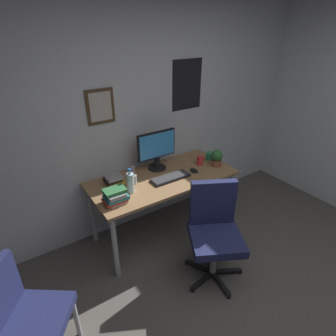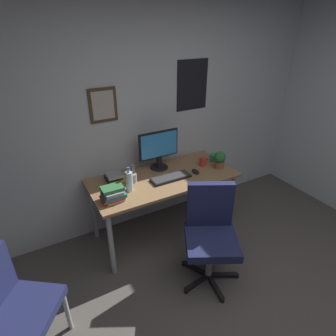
% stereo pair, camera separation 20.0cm
% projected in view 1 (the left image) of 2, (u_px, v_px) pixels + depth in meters
% --- Properties ---
extents(wall_back, '(4.40, 0.10, 2.60)m').
position_uv_depth(wall_back, '(147.00, 114.00, 3.11)').
color(wall_back, silver).
rests_on(wall_back, ground_plane).
extents(desk, '(1.56, 0.72, 0.74)m').
position_uv_depth(desk, '(163.00, 183.00, 3.04)').
color(desk, '#936D47').
rests_on(desk, ground_plane).
extents(office_chair, '(0.62, 0.62, 0.95)m').
position_uv_depth(office_chair, '(214.00, 227.00, 2.60)').
color(office_chair, '#1E234C').
rests_on(office_chair, ground_plane).
extents(side_chair, '(0.59, 0.59, 0.88)m').
position_uv_depth(side_chair, '(24.00, 314.00, 1.86)').
color(side_chair, '#1E234C').
rests_on(side_chair, ground_plane).
extents(monitor, '(0.46, 0.20, 0.43)m').
position_uv_depth(monitor, '(157.00, 149.00, 3.07)').
color(monitor, black).
rests_on(monitor, desk).
extents(keyboard, '(0.43, 0.15, 0.03)m').
position_uv_depth(keyboard, '(171.00, 178.00, 2.96)').
color(keyboard, black).
rests_on(keyboard, desk).
extents(computer_mouse, '(0.06, 0.11, 0.04)m').
position_uv_depth(computer_mouse, '(194.00, 170.00, 3.09)').
color(computer_mouse, black).
rests_on(computer_mouse, desk).
extents(water_bottle, '(0.07, 0.07, 0.25)m').
position_uv_depth(water_bottle, '(130.00, 183.00, 2.69)').
color(water_bottle, silver).
rests_on(water_bottle, desk).
extents(coffee_mug_near, '(0.12, 0.08, 0.09)m').
position_uv_depth(coffee_mug_near, '(210.00, 156.00, 3.36)').
color(coffee_mug_near, '#2D8C59').
rests_on(coffee_mug_near, desk).
extents(coffee_mug_far, '(0.11, 0.07, 0.10)m').
position_uv_depth(coffee_mug_far, '(200.00, 160.00, 3.24)').
color(coffee_mug_far, red).
rests_on(coffee_mug_far, desk).
extents(potted_plant, '(0.13, 0.13, 0.20)m').
position_uv_depth(potted_plant, '(217.00, 157.00, 3.18)').
color(potted_plant, brown).
rests_on(potted_plant, desk).
extents(pen_cup, '(0.07, 0.07, 0.20)m').
position_uv_depth(pen_cup, '(133.00, 179.00, 2.85)').
color(pen_cup, '#9EA0A5').
rests_on(pen_cup, desk).
extents(book_stack_left, '(0.20, 0.15, 0.09)m').
position_uv_depth(book_stack_left, '(114.00, 179.00, 2.87)').
color(book_stack_left, gold).
rests_on(book_stack_left, desk).
extents(book_stack_right, '(0.22, 0.16, 0.13)m').
position_uv_depth(book_stack_right, '(115.00, 196.00, 2.55)').
color(book_stack_right, silver).
rests_on(book_stack_right, desk).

